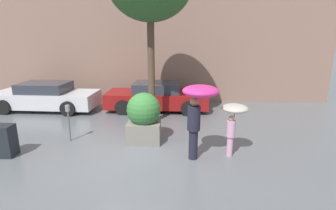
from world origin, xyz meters
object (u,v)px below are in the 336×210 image
person_child (234,116)px  newspaper_box (5,141)px  parking_meter (68,115)px  person_adult (198,103)px  planter_box (144,117)px  parked_car_far (46,97)px  parked_car_near (157,97)px

person_child → newspaper_box: size_ratio=1.64×
parking_meter → person_adult: bearing=-16.2°
planter_box → person_adult: person_adult is taller
parked_car_far → planter_box: bearing=-123.2°
parking_meter → newspaper_box: parking_meter is taller
parked_car_far → person_adult: bearing=-123.5°
person_adult → parked_car_far: (-6.47, 4.77, -0.98)m
parked_car_near → planter_box: bearing=178.8°
parked_car_near → parked_car_far: bearing=92.8°
parked_car_far → parking_meter: size_ratio=3.93×
planter_box → parking_meter: 2.38m
parked_car_near → person_adult: bearing=-162.7°
parked_car_near → newspaper_box: parked_car_near is taller
parked_car_near → parking_meter: (-2.52, -3.78, 0.27)m
parked_car_near → parked_car_far: 5.04m
person_child → parked_car_near: (-2.42, 4.67, -0.57)m
parking_meter → newspaper_box: (-1.36, -1.13, -0.41)m
newspaper_box → parked_car_far: bearing=103.7°
parked_car_near → newspaper_box: 6.26m
parked_car_far → newspaper_box: 4.90m
parking_meter → newspaper_box: 1.81m
parking_meter → parked_car_far: bearing=124.7°
person_adult → parked_car_near: 5.22m
person_adult → newspaper_box: person_adult is taller
parked_car_far → parking_meter: (2.51, -3.62, 0.27)m
parked_car_near → newspaper_box: (-3.88, -4.91, -0.14)m
planter_box → parked_car_near: bearing=87.7°
parked_car_far → parking_meter: 4.42m
planter_box → newspaper_box: planter_box is taller
planter_box → parked_car_far: (-4.89, 3.58, -0.22)m
parking_meter → person_child: bearing=-10.2°
planter_box → person_child: (2.57, -0.94, 0.35)m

